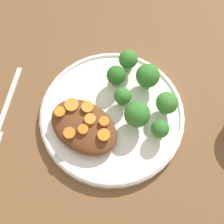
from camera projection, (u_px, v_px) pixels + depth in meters
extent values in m
plane|color=brown|center=(112.00, 118.00, 0.72)|extent=(4.00, 4.00, 0.00)
cylinder|color=white|center=(112.00, 117.00, 0.71)|extent=(0.27, 0.27, 0.02)
torus|color=white|center=(112.00, 115.00, 0.70)|extent=(0.27, 0.27, 0.01)
ellipsoid|color=brown|center=(84.00, 127.00, 0.68)|extent=(0.13, 0.09, 0.03)
cylinder|color=#7FA85B|center=(136.00, 120.00, 0.69)|extent=(0.02, 0.02, 0.02)
sphere|color=#337A2D|center=(137.00, 114.00, 0.66)|extent=(0.05, 0.05, 0.05)
cylinder|color=#759E51|center=(116.00, 81.00, 0.72)|extent=(0.02, 0.02, 0.02)
sphere|color=#286B23|center=(116.00, 75.00, 0.70)|extent=(0.04, 0.04, 0.04)
cylinder|color=#759E51|center=(147.00, 82.00, 0.72)|extent=(0.02, 0.02, 0.02)
sphere|color=#337A2D|center=(148.00, 76.00, 0.70)|extent=(0.05, 0.05, 0.05)
cylinder|color=#7FA85B|center=(165.00, 108.00, 0.70)|extent=(0.02, 0.02, 0.02)
sphere|color=#3D8433|center=(167.00, 103.00, 0.68)|extent=(0.04, 0.04, 0.04)
cylinder|color=#7FA85B|center=(128.00, 65.00, 0.73)|extent=(0.02, 0.02, 0.02)
sphere|color=#337A2D|center=(128.00, 59.00, 0.71)|extent=(0.04, 0.04, 0.04)
cylinder|color=#759E51|center=(122.00, 100.00, 0.70)|extent=(0.01, 0.01, 0.02)
sphere|color=#337A2D|center=(123.00, 96.00, 0.69)|extent=(0.03, 0.03, 0.03)
cylinder|color=#7FA85B|center=(159.00, 132.00, 0.68)|extent=(0.02, 0.02, 0.02)
sphere|color=#337A2D|center=(160.00, 129.00, 0.66)|extent=(0.03, 0.03, 0.03)
cylinder|color=orange|center=(90.00, 119.00, 0.66)|extent=(0.02, 0.02, 0.01)
cylinder|color=orange|center=(69.00, 133.00, 0.65)|extent=(0.02, 0.02, 0.01)
cylinder|color=orange|center=(88.00, 107.00, 0.67)|extent=(0.02, 0.02, 0.01)
cylinder|color=orange|center=(104.00, 121.00, 0.66)|extent=(0.02, 0.02, 0.01)
cylinder|color=orange|center=(60.00, 112.00, 0.67)|extent=(0.02, 0.02, 0.01)
cylinder|color=orange|center=(72.00, 105.00, 0.67)|extent=(0.03, 0.03, 0.00)
cylinder|color=orange|center=(104.00, 135.00, 0.65)|extent=(0.02, 0.02, 0.00)
cylinder|color=orange|center=(83.00, 129.00, 0.65)|extent=(0.02, 0.02, 0.01)
cube|color=silver|center=(9.00, 98.00, 0.73)|extent=(0.07, 0.13, 0.01)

